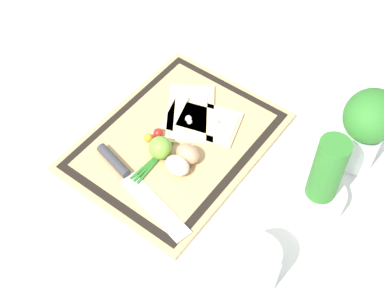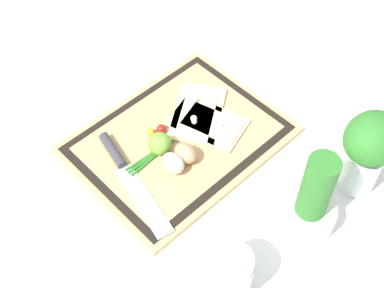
{
  "view_description": "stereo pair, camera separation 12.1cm",
  "coord_description": "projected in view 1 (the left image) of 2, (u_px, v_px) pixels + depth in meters",
  "views": [
    {
      "loc": [
        0.59,
        0.49,
        0.99
      ],
      "look_at": [
        0.0,
        0.05,
        0.03
      ],
      "focal_mm": 50.0,
      "sensor_mm": 36.0,
      "label": 1
    },
    {
      "loc": [
        0.51,
        0.58,
        0.99
      ],
      "look_at": [
        0.0,
        0.05,
        0.03
      ],
      "focal_mm": 50.0,
      "sensor_mm": 36.0,
      "label": 2
    }
  ],
  "objects": [
    {
      "name": "scallion_bunch",
      "position": [
        171.0,
        143.0,
        1.23
      ],
      "size": [
        0.26,
        0.03,
        0.01
      ],
      "color": "#2D7528",
      "rests_on": "cutting_board"
    },
    {
      "name": "pizza_slice_near",
      "position": [
        191.0,
        114.0,
        1.28
      ],
      "size": [
        0.21,
        0.2,
        0.02
      ],
      "color": "beige",
      "rests_on": "cutting_board"
    },
    {
      "name": "ground_plane",
      "position": [
        177.0,
        144.0,
        1.26
      ],
      "size": [
        6.0,
        6.0,
        0.0
      ],
      "primitive_type": "plane",
      "color": "white"
    },
    {
      "name": "cherry_tomato_yellow",
      "position": [
        148.0,
        138.0,
        1.23
      ],
      "size": [
        0.02,
        0.02,
        0.02
      ],
      "primitive_type": "sphere",
      "color": "gold",
      "rests_on": "cutting_board"
    },
    {
      "name": "cherry_tomato_red",
      "position": [
        158.0,
        133.0,
        1.24
      ],
      "size": [
        0.02,
        0.02,
        0.02
      ],
      "primitive_type": "sphere",
      "color": "red",
      "rests_on": "cutting_board"
    },
    {
      "name": "sauce_jar",
      "position": [
        255.0,
        267.0,
        1.01
      ],
      "size": [
        0.09,
        0.09,
        0.11
      ],
      "color": "silver",
      "rests_on": "ground_plane"
    },
    {
      "name": "lime",
      "position": [
        159.0,
        147.0,
        1.19
      ],
      "size": [
        0.05,
        0.05,
        0.05
      ],
      "primitive_type": "sphere",
      "color": "#70A838",
      "rests_on": "cutting_board"
    },
    {
      "name": "egg_pink",
      "position": [
        177.0,
        165.0,
        1.17
      ],
      "size": [
        0.04,
        0.06,
        0.04
      ],
      "primitive_type": "ellipsoid",
      "color": "beige",
      "rests_on": "cutting_board"
    },
    {
      "name": "knife",
      "position": [
        127.0,
        175.0,
        1.17
      ],
      "size": [
        0.09,
        0.3,
        0.02
      ],
      "color": "silver",
      "rests_on": "cutting_board"
    },
    {
      "name": "pizza_slice_far",
      "position": [
        203.0,
        121.0,
        1.27
      ],
      "size": [
        0.16,
        0.2,
        0.02
      ],
      "color": "beige",
      "rests_on": "cutting_board"
    },
    {
      "name": "cutting_board",
      "position": [
        176.0,
        142.0,
        1.25
      ],
      "size": [
        0.48,
        0.37,
        0.02
      ],
      "color": "tan",
      "rests_on": "ground_plane"
    },
    {
      "name": "herb_pot",
      "position": [
        322.0,
        186.0,
        1.09
      ],
      "size": [
        0.11,
        0.11,
        0.22
      ],
      "color": "white",
      "rests_on": "ground_plane"
    },
    {
      "name": "egg_brown",
      "position": [
        188.0,
        154.0,
        1.19
      ],
      "size": [
        0.04,
        0.06,
        0.04
      ],
      "primitive_type": "ellipsoid",
      "color": "tan",
      "rests_on": "cutting_board"
    },
    {
      "name": "herb_glass",
      "position": [
        367.0,
        126.0,
        1.12
      ],
      "size": [
        0.13,
        0.11,
        0.21
      ],
      "color": "silver",
      "rests_on": "ground_plane"
    }
  ]
}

